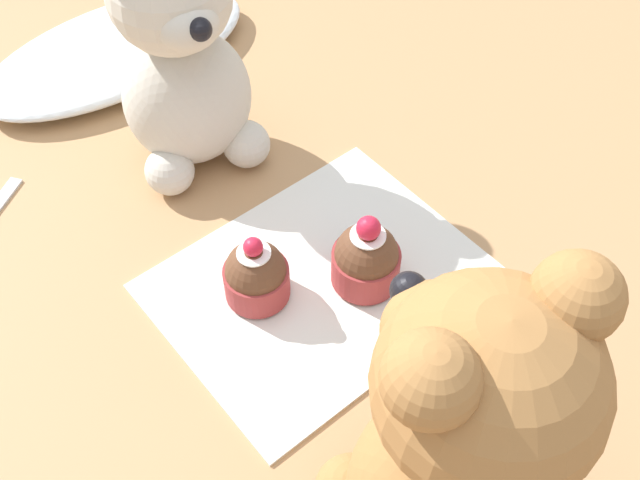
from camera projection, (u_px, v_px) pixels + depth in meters
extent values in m
plane|color=tan|center=(320.00, 283.00, 0.62)|extent=(4.00, 4.00, 0.00)
cube|color=silver|center=(320.00, 280.00, 0.62)|extent=(0.26, 0.20, 0.01)
ellipsoid|color=white|center=(117.00, 50.00, 0.79)|extent=(0.30, 0.15, 0.03)
ellipsoid|color=beige|center=(188.00, 97.00, 0.67)|extent=(0.13, 0.12, 0.13)
ellipsoid|color=beige|center=(189.00, 25.00, 0.57)|extent=(0.06, 0.05, 0.04)
sphere|color=black|center=(196.00, 31.00, 0.55)|extent=(0.02, 0.02, 0.02)
sphere|color=beige|center=(170.00, 171.00, 0.67)|extent=(0.04, 0.04, 0.04)
sphere|color=beige|center=(246.00, 144.00, 0.69)|extent=(0.04, 0.04, 0.04)
sphere|color=#A3703D|center=(488.00, 386.00, 0.35)|extent=(0.11, 0.11, 0.11)
ellipsoid|color=#A3703D|center=(431.00, 326.00, 0.37)|extent=(0.06, 0.05, 0.04)
sphere|color=black|center=(409.00, 290.00, 0.38)|extent=(0.02, 0.02, 0.02)
sphere|color=#A3703D|center=(576.00, 297.00, 0.32)|extent=(0.04, 0.04, 0.04)
sphere|color=#A3703D|center=(431.00, 379.00, 0.30)|extent=(0.04, 0.04, 0.04)
sphere|color=#A3703D|center=(456.00, 429.00, 0.51)|extent=(0.05, 0.05, 0.05)
cylinder|color=#993333|center=(257.00, 281.00, 0.60)|extent=(0.05, 0.05, 0.03)
sphere|color=brown|center=(256.00, 271.00, 0.58)|extent=(0.05, 0.05, 0.05)
cylinder|color=white|center=(254.00, 253.00, 0.57)|extent=(0.03, 0.03, 0.00)
sphere|color=red|center=(253.00, 247.00, 0.56)|extent=(0.02, 0.02, 0.02)
cylinder|color=#993333|center=(366.00, 266.00, 0.60)|extent=(0.06, 0.06, 0.03)
sphere|color=brown|center=(366.00, 254.00, 0.59)|extent=(0.05, 0.05, 0.05)
cylinder|color=white|center=(368.00, 235.00, 0.57)|extent=(0.03, 0.03, 0.00)
sphere|color=red|center=(369.00, 228.00, 0.57)|extent=(0.02, 0.02, 0.02)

